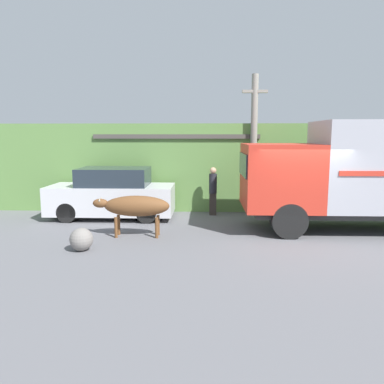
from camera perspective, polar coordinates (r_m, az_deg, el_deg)
The scene contains 9 objects.
ground_plane at distance 11.38m, azimuth 15.86°, elevation -6.33°, with size 60.00×60.00×0.00m, color slate.
hillside_embankment at distance 16.82m, azimuth 11.36°, elevation 4.32°, with size 32.00×5.32×3.30m.
building_backdrop at distance 15.26m, azimuth -2.02°, elevation 3.36°, with size 6.14×2.70×2.91m.
cargo_truck at distance 12.43m, azimuth 25.75°, elevation 2.86°, with size 7.31×2.41×3.29m.
brown_cow at distance 10.75m, azimuth -8.64°, elevation -2.19°, with size 2.19×0.59×1.18m.
parked_suv at distance 13.30m, azimuth -12.06°, elevation -0.32°, with size 4.29×1.72×1.76m.
pedestrian_on_hill at distance 13.48m, azimuth 3.20°, elevation 0.59°, with size 0.31×0.31×1.74m.
utility_pole at distance 13.81m, azimuth 9.38°, elevation 7.45°, with size 0.90×0.24×5.01m.
roadside_rock at distance 9.85m, azimuth -16.51°, elevation -6.93°, with size 0.58×0.58×0.58m.
Camera 1 is at (-2.70, -10.67, 2.88)m, focal length 35.00 mm.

